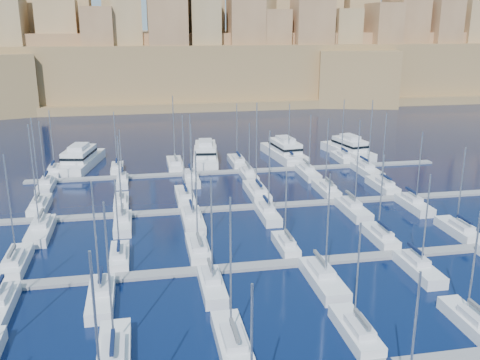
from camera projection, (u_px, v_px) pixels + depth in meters
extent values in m
plane|color=black|center=(281.00, 229.00, 78.77)|extent=(600.00, 600.00, 0.00)
cube|color=slate|center=(306.00, 262.00, 67.39)|extent=(84.00, 2.00, 0.40)
cube|color=slate|center=(266.00, 206.00, 88.14)|extent=(84.00, 2.00, 0.40)
cube|color=slate|center=(241.00, 171.00, 108.89)|extent=(84.00, 2.00, 0.40)
cube|color=silver|center=(115.00, 355.00, 47.87)|extent=(2.86, 9.52, 1.68)
cube|color=silver|center=(113.00, 350.00, 46.64)|extent=(2.00, 4.29, 0.70)
cylinder|color=#9EA0A8|center=(109.00, 276.00, 46.19)|extent=(0.18, 0.18, 13.50)
cube|color=#0B1635|center=(112.00, 342.00, 45.90)|extent=(0.35, 3.81, 0.35)
cube|color=silver|center=(232.00, 343.00, 49.66)|extent=(2.78, 9.28, 1.66)
cube|color=silver|center=(234.00, 337.00, 48.46)|extent=(1.95, 4.17, 0.70)
cylinder|color=#9EA0A8|center=(231.00, 267.00, 48.00)|extent=(0.18, 0.18, 13.31)
cube|color=#595B60|center=(234.00, 330.00, 47.72)|extent=(0.35, 3.71, 0.35)
cube|color=silver|center=(355.00, 332.00, 51.44)|extent=(2.54, 8.47, 1.62)
cube|color=silver|center=(360.00, 326.00, 50.31)|extent=(1.78, 3.81, 0.70)
cylinder|color=#9EA0A8|center=(357.00, 274.00, 50.16)|extent=(0.18, 0.18, 10.32)
cube|color=#595B60|center=(362.00, 319.00, 49.62)|extent=(0.35, 3.39, 0.35)
cube|color=silver|center=(469.00, 322.00, 53.31)|extent=(2.38, 7.94, 1.60)
cube|color=silver|center=(475.00, 315.00, 52.24)|extent=(1.67, 3.57, 0.70)
cylinder|color=#9EA0A8|center=(474.00, 263.00, 51.95)|extent=(0.18, 0.18, 10.77)
cube|color=#595B60|center=(479.00, 308.00, 51.57)|extent=(0.35, 3.18, 0.35)
cylinder|color=#9EA0A8|center=(99.00, 358.00, 33.72)|extent=(0.18, 0.18, 14.69)
cylinder|color=#9EA0A8|center=(252.00, 359.00, 36.55)|extent=(0.18, 0.18, 11.33)
cylinder|color=#9EA0A8|center=(414.00, 339.00, 39.17)|extent=(0.18, 0.18, 10.97)
cube|color=silver|center=(16.00, 263.00, 66.22)|extent=(2.77, 9.23, 1.66)
cube|color=silver|center=(13.00, 258.00, 65.02)|extent=(1.94, 4.15, 0.70)
cylinder|color=#9EA0A8|center=(10.00, 206.00, 64.60)|extent=(0.18, 0.18, 12.98)
cube|color=#595B60|center=(12.00, 251.00, 64.29)|extent=(0.35, 3.69, 0.35)
cube|color=silver|center=(120.00, 258.00, 67.85)|extent=(2.37, 7.89, 1.59)
cube|color=silver|center=(119.00, 252.00, 66.78)|extent=(1.66, 3.55, 0.70)
cylinder|color=#9EA0A8|center=(117.00, 216.00, 66.66)|extent=(0.18, 0.18, 9.55)
cube|color=#0B1635|center=(118.00, 246.00, 66.11)|extent=(0.35, 3.16, 0.35)
cube|color=silver|center=(198.00, 250.00, 70.11)|extent=(2.67, 8.91, 1.65)
cube|color=silver|center=(199.00, 245.00, 68.94)|extent=(1.87, 4.01, 0.70)
cylinder|color=#9EA0A8|center=(196.00, 198.00, 68.55)|extent=(0.18, 0.18, 12.44)
cube|color=#595B60|center=(199.00, 238.00, 68.23)|extent=(0.35, 3.56, 0.35)
cube|color=silver|center=(286.00, 246.00, 71.49)|extent=(2.22, 7.39, 1.57)
cube|color=silver|center=(287.00, 240.00, 70.48)|extent=(1.55, 3.33, 0.70)
cylinder|color=#9EA0A8|center=(286.00, 206.00, 70.28)|extent=(0.18, 0.18, 9.53)
cube|color=#595B60|center=(288.00, 234.00, 69.84)|extent=(0.35, 2.96, 0.35)
cube|color=silver|center=(379.00, 237.00, 74.35)|extent=(2.49, 8.30, 1.61)
cube|color=silver|center=(382.00, 232.00, 73.24)|extent=(1.74, 3.73, 0.70)
cylinder|color=#9EA0A8|center=(381.00, 194.00, 72.98)|extent=(0.18, 0.18, 10.93)
cube|color=#0B1635|center=(384.00, 226.00, 72.55)|extent=(0.35, 3.32, 0.35)
cube|color=silver|center=(458.00, 231.00, 76.67)|extent=(2.59, 8.63, 1.63)
cube|color=silver|center=(462.00, 225.00, 75.53)|extent=(1.81, 3.89, 0.70)
cylinder|color=#9EA0A8|center=(461.00, 187.00, 75.25)|extent=(0.18, 0.18, 11.40)
cube|color=#0B1635|center=(465.00, 219.00, 74.82)|extent=(0.35, 3.45, 0.35)
cube|color=silver|center=(101.00, 299.00, 57.58)|extent=(2.76, 9.21, 1.66)
cube|color=silver|center=(101.00, 285.00, 58.12)|extent=(1.93, 4.14, 0.70)
cylinder|color=#9EA0A8|center=(96.00, 240.00, 55.15)|extent=(0.18, 0.18, 12.58)
cube|color=#0B1635|center=(100.00, 275.00, 58.26)|extent=(0.35, 3.68, 0.35)
cube|color=silver|center=(212.00, 288.00, 60.14)|extent=(2.52, 8.40, 1.62)
cube|color=silver|center=(211.00, 275.00, 60.61)|extent=(1.76, 3.78, 0.70)
cylinder|color=#9EA0A8|center=(212.00, 232.00, 57.81)|extent=(0.18, 0.18, 12.15)
cube|color=#595B60|center=(210.00, 265.00, 60.71)|extent=(0.35, 3.36, 0.35)
cube|color=silver|center=(323.00, 281.00, 61.64)|extent=(3.02, 10.05, 1.70)
cube|color=silver|center=(321.00, 268.00, 62.25)|extent=(2.11, 4.52, 0.70)
cylinder|color=#9EA0A8|center=(328.00, 226.00, 59.22)|extent=(0.18, 0.18, 12.16)
cube|color=#595B60|center=(320.00, 258.00, 62.43)|extent=(0.35, 4.02, 0.35)
cube|color=silver|center=(419.00, 270.00, 64.45)|extent=(2.63, 8.78, 1.64)
cube|color=silver|center=(416.00, 258.00, 64.95)|extent=(1.84, 3.95, 0.70)
cylinder|color=#9EA0A8|center=(426.00, 221.00, 62.22)|extent=(0.18, 0.18, 11.31)
cube|color=#0B1635|center=(415.00, 249.00, 65.07)|extent=(0.35, 3.51, 0.35)
cube|color=silver|center=(40.00, 207.00, 86.78)|extent=(2.73, 9.09, 1.65)
cube|color=silver|center=(38.00, 202.00, 85.59)|extent=(1.91, 4.09, 0.70)
cylinder|color=#9EA0A8|center=(35.00, 160.00, 85.05)|extent=(0.18, 0.18, 13.71)
cube|color=#595B60|center=(37.00, 196.00, 84.87)|extent=(0.35, 3.64, 0.35)
cube|color=silver|center=(122.00, 203.00, 88.54)|extent=(2.36, 7.88, 1.59)
cube|color=silver|center=(121.00, 198.00, 87.47)|extent=(1.66, 3.55, 0.70)
cylinder|color=#9EA0A8|center=(119.00, 167.00, 87.21)|extent=(0.18, 0.18, 10.49)
cube|color=#595B60|center=(120.00, 193.00, 86.81)|extent=(0.35, 3.15, 0.35)
cube|color=silver|center=(185.00, 198.00, 91.28)|extent=(2.91, 9.71, 1.69)
cube|color=silver|center=(185.00, 193.00, 90.03)|extent=(2.04, 4.37, 0.70)
cylinder|color=#9EA0A8|center=(183.00, 154.00, 89.64)|extent=(0.18, 0.18, 13.29)
cube|color=#0B1635|center=(185.00, 188.00, 89.28)|extent=(0.35, 3.89, 0.35)
cube|color=silver|center=(257.00, 193.00, 93.84)|extent=(3.11, 10.35, 1.72)
cube|color=silver|center=(258.00, 188.00, 92.52)|extent=(2.17, 4.66, 0.70)
cylinder|color=#9EA0A8|center=(257.00, 146.00, 91.99)|extent=(0.18, 0.18, 14.91)
cube|color=#0B1635|center=(259.00, 183.00, 91.74)|extent=(0.35, 4.14, 0.35)
cube|color=silver|center=(326.00, 190.00, 95.37)|extent=(2.65, 8.84, 1.64)
cube|color=silver|center=(328.00, 185.00, 94.21)|extent=(1.86, 3.98, 0.70)
cylinder|color=#9EA0A8|center=(327.00, 152.00, 93.87)|extent=(0.18, 0.18, 12.03)
cube|color=#595B60|center=(329.00, 180.00, 93.49)|extent=(0.35, 3.53, 0.35)
cube|color=silver|center=(382.00, 187.00, 97.52)|extent=(2.79, 9.30, 1.66)
cube|color=silver|center=(385.00, 182.00, 96.31)|extent=(1.95, 4.18, 0.70)
cylinder|color=#9EA0A8|center=(384.00, 148.00, 95.95)|extent=(0.18, 0.18, 12.63)
cube|color=#0B1635|center=(386.00, 177.00, 95.58)|extent=(0.35, 3.72, 0.35)
cube|color=silver|center=(41.00, 232.00, 76.21)|extent=(3.02, 10.05, 1.70)
cube|color=silver|center=(41.00, 221.00, 76.82)|extent=(2.11, 4.52, 0.70)
cylinder|color=#9EA0A8|center=(34.00, 177.00, 73.42)|extent=(0.18, 0.18, 14.77)
cube|color=#595B60|center=(41.00, 213.00, 77.00)|extent=(0.35, 4.02, 0.35)
cube|color=silver|center=(123.00, 225.00, 78.99)|extent=(2.56, 8.53, 1.63)
cube|color=silver|center=(123.00, 215.00, 79.46)|extent=(1.79, 3.84, 0.70)
cylinder|color=#9EA0A8|center=(120.00, 182.00, 76.68)|extent=(0.18, 0.18, 11.92)
cube|color=#595B60|center=(122.00, 208.00, 79.57)|extent=(0.35, 3.41, 0.35)
cube|color=silver|center=(193.00, 222.00, 80.16)|extent=(2.97, 9.90, 1.70)
cube|color=silver|center=(192.00, 212.00, 80.76)|extent=(2.08, 4.46, 0.70)
cylinder|color=#9EA0A8|center=(192.00, 172.00, 77.48)|extent=(0.18, 0.18, 14.10)
cube|color=#0B1635|center=(191.00, 204.00, 80.93)|extent=(0.35, 3.96, 0.35)
cube|color=silver|center=(268.00, 215.00, 82.94)|extent=(2.55, 8.51, 1.63)
cube|color=silver|center=(267.00, 206.00, 83.41)|extent=(1.79, 3.83, 0.70)
cylinder|color=#9EA0A8|center=(269.00, 172.00, 80.53)|extent=(0.18, 0.18, 12.64)
cube|color=#0B1635|center=(266.00, 199.00, 83.52)|extent=(0.35, 3.40, 0.35)
cube|color=silver|center=(353.00, 211.00, 84.94)|extent=(2.85, 9.49, 1.67)
cube|color=silver|center=(351.00, 202.00, 85.50)|extent=(1.99, 4.27, 0.70)
cylinder|color=#9EA0A8|center=(357.00, 164.00, 82.32)|extent=(0.18, 0.18, 13.81)
cube|color=#595B60|center=(351.00, 195.00, 85.65)|extent=(0.35, 3.79, 0.35)
cube|color=silver|center=(414.00, 206.00, 87.10)|extent=(2.68, 8.95, 1.65)
cube|color=silver|center=(412.00, 198.00, 87.61)|extent=(1.88, 4.03, 0.70)
cylinder|color=#9EA0A8|center=(419.00, 168.00, 84.82)|extent=(0.18, 0.18, 11.60)
cube|color=#0B1635|center=(411.00, 191.00, 87.74)|extent=(0.35, 3.58, 0.35)
cube|color=silver|center=(55.00, 172.00, 107.15)|extent=(2.56, 8.54, 1.63)
cube|color=silver|center=(53.00, 168.00, 106.02)|extent=(1.79, 3.84, 0.70)
cylinder|color=#9EA0A8|center=(52.00, 139.00, 105.70)|extent=(0.18, 0.18, 11.57)
cube|color=#0B1635|center=(53.00, 163.00, 105.32)|extent=(0.35, 3.41, 0.35)
cube|color=silver|center=(117.00, 170.00, 109.07)|extent=(2.38, 7.95, 1.60)
cube|color=silver|center=(117.00, 165.00, 108.00)|extent=(1.67, 3.58, 0.70)
cylinder|color=#9EA0A8|center=(115.00, 139.00, 107.68)|extent=(0.18, 0.18, 10.99)
cube|color=#0B1635|center=(116.00, 160.00, 107.33)|extent=(0.35, 3.18, 0.35)
cube|color=silver|center=(175.00, 165.00, 112.27)|extent=(3.08, 10.26, 1.71)
cube|color=silver|center=(175.00, 161.00, 110.96)|extent=(2.15, 4.62, 0.70)
cylinder|color=#9EA0A8|center=(174.00, 129.00, 110.60)|extent=(0.18, 0.18, 13.61)
cube|color=#595B60|center=(175.00, 156.00, 110.18)|extent=(0.35, 4.10, 0.35)
cube|color=silver|center=(237.00, 163.00, 114.38)|extent=(2.92, 9.72, 1.69)
cube|color=silver|center=(238.00, 158.00, 113.13)|extent=(2.04, 4.38, 0.70)
cylinder|color=#9EA0A8|center=(237.00, 131.00, 112.95)|extent=(0.18, 0.18, 11.78)
cube|color=#0B1635|center=(239.00, 154.00, 112.38)|extent=(0.35, 3.89, 0.35)
cube|color=silver|center=(289.00, 161.00, 115.93)|extent=(2.61, 8.70, 1.64)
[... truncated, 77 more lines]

